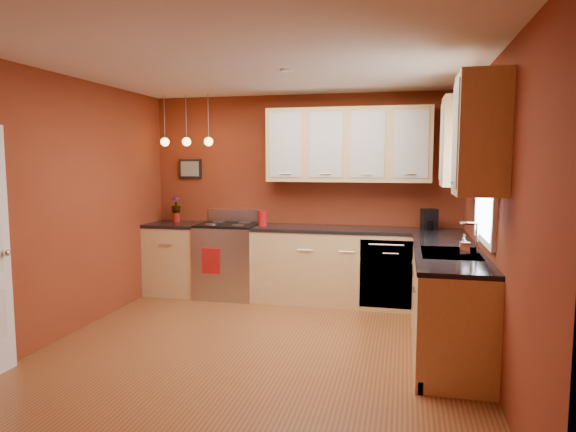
% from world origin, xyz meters
% --- Properties ---
extents(floor, '(4.20, 4.20, 0.00)m').
position_xyz_m(floor, '(0.00, 0.00, 0.00)').
color(floor, brown).
rests_on(floor, ground).
extents(ceiling, '(4.00, 4.20, 0.02)m').
position_xyz_m(ceiling, '(0.00, 0.00, 2.60)').
color(ceiling, beige).
rests_on(ceiling, wall_back).
extents(wall_back, '(4.00, 0.02, 2.60)m').
position_xyz_m(wall_back, '(0.00, 2.10, 1.30)').
color(wall_back, maroon).
rests_on(wall_back, floor).
extents(wall_front, '(4.00, 0.02, 2.60)m').
position_xyz_m(wall_front, '(0.00, -2.10, 1.30)').
color(wall_front, maroon).
rests_on(wall_front, floor).
extents(wall_left, '(0.02, 4.20, 2.60)m').
position_xyz_m(wall_left, '(-2.00, 0.00, 1.30)').
color(wall_left, maroon).
rests_on(wall_left, floor).
extents(wall_right, '(0.02, 4.20, 2.60)m').
position_xyz_m(wall_right, '(2.00, 0.00, 1.30)').
color(wall_right, maroon).
rests_on(wall_right, floor).
extents(base_cabinets_back_left, '(0.70, 0.60, 0.90)m').
position_xyz_m(base_cabinets_back_left, '(-1.65, 1.80, 0.45)').
color(base_cabinets_back_left, tan).
rests_on(base_cabinets_back_left, floor).
extents(base_cabinets_back_right, '(2.54, 0.60, 0.90)m').
position_xyz_m(base_cabinets_back_right, '(0.73, 1.80, 0.45)').
color(base_cabinets_back_right, tan).
rests_on(base_cabinets_back_right, floor).
extents(base_cabinets_right, '(0.60, 2.10, 0.90)m').
position_xyz_m(base_cabinets_right, '(1.70, 0.45, 0.45)').
color(base_cabinets_right, tan).
rests_on(base_cabinets_right, floor).
extents(counter_back_left, '(0.70, 0.62, 0.04)m').
position_xyz_m(counter_back_left, '(-1.65, 1.80, 0.92)').
color(counter_back_left, black).
rests_on(counter_back_left, base_cabinets_back_left).
extents(counter_back_right, '(2.54, 0.62, 0.04)m').
position_xyz_m(counter_back_right, '(0.73, 1.80, 0.92)').
color(counter_back_right, black).
rests_on(counter_back_right, base_cabinets_back_right).
extents(counter_right, '(0.62, 2.10, 0.04)m').
position_xyz_m(counter_right, '(1.70, 0.45, 0.92)').
color(counter_right, black).
rests_on(counter_right, base_cabinets_right).
extents(gas_range, '(0.76, 0.64, 1.11)m').
position_xyz_m(gas_range, '(-0.92, 1.80, 0.48)').
color(gas_range, '#B0B1B5').
rests_on(gas_range, floor).
extents(dishwasher_front, '(0.60, 0.02, 0.80)m').
position_xyz_m(dishwasher_front, '(1.10, 1.51, 0.45)').
color(dishwasher_front, '#B0B1B5').
rests_on(dishwasher_front, base_cabinets_back_right).
extents(sink, '(0.50, 0.70, 0.33)m').
position_xyz_m(sink, '(1.70, 0.30, 0.92)').
color(sink, gray).
rests_on(sink, counter_right).
extents(window, '(0.06, 1.02, 1.22)m').
position_xyz_m(window, '(1.97, 0.30, 1.69)').
color(window, white).
rests_on(window, wall_right).
extents(upper_cabinets_back, '(2.00, 0.35, 0.90)m').
position_xyz_m(upper_cabinets_back, '(0.60, 1.93, 1.95)').
color(upper_cabinets_back, tan).
rests_on(upper_cabinets_back, wall_back).
extents(upper_cabinets_right, '(0.35, 1.95, 0.90)m').
position_xyz_m(upper_cabinets_right, '(1.82, 0.32, 1.95)').
color(upper_cabinets_right, tan).
rests_on(upper_cabinets_right, wall_right).
extents(wall_picture, '(0.32, 0.03, 0.26)m').
position_xyz_m(wall_picture, '(-1.55, 2.08, 1.65)').
color(wall_picture, black).
rests_on(wall_picture, wall_back).
extents(pendant_lights, '(0.71, 0.11, 0.66)m').
position_xyz_m(pendant_lights, '(-1.45, 1.75, 2.01)').
color(pendant_lights, gray).
rests_on(pendant_lights, ceiling).
extents(red_canister, '(0.13, 0.13, 0.19)m').
position_xyz_m(red_canister, '(-0.45, 1.77, 1.04)').
color(red_canister, '#9D1211').
rests_on(red_canister, counter_back_right).
extents(red_vase, '(0.09, 0.09, 0.14)m').
position_xyz_m(red_vase, '(-1.68, 1.90, 1.01)').
color(red_vase, '#9D1211').
rests_on(red_vase, counter_back_left).
extents(flowers, '(0.16, 0.16, 0.23)m').
position_xyz_m(flowers, '(-1.68, 1.90, 1.18)').
color(flowers, '#9D1211').
rests_on(flowers, red_vase).
extents(coffee_maker, '(0.21, 0.20, 0.25)m').
position_xyz_m(coffee_maker, '(1.58, 1.84, 1.06)').
color(coffee_maker, black).
rests_on(coffee_maker, counter_back_right).
extents(soap_pump, '(0.11, 0.11, 0.19)m').
position_xyz_m(soap_pump, '(1.79, 0.14, 1.04)').
color(soap_pump, silver).
rests_on(soap_pump, counter_right).
extents(dish_towel, '(0.23, 0.02, 0.32)m').
position_xyz_m(dish_towel, '(-1.03, 1.47, 0.52)').
color(dish_towel, '#9D1211').
rests_on(dish_towel, gas_range).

